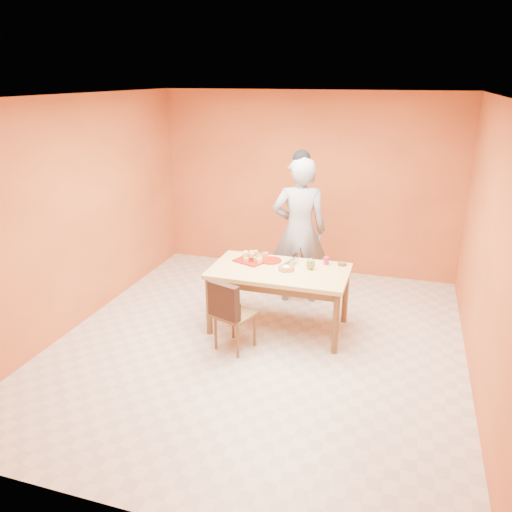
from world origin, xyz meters
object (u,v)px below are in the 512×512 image
(pastry_platter, at_px, (252,260))
(egg_ornament, at_px, (310,264))
(red_dinner_plate, at_px, (271,260))
(checker_tin, at_px, (342,264))
(dining_table, at_px, (279,277))
(dining_chair, at_px, (234,313))
(magenta_glass, at_px, (326,261))
(person, at_px, (299,231))
(sponge_cake, at_px, (286,269))

(pastry_platter, relative_size, egg_ornament, 2.57)
(red_dinner_plate, bearing_deg, checker_tin, 8.17)
(dining_table, height_order, dining_chair, dining_chair)
(dining_table, height_order, checker_tin, checker_tin)
(pastry_platter, distance_m, red_dinner_plate, 0.23)
(dining_chair, xyz_separation_m, pastry_platter, (-0.05, 0.80, 0.33))
(dining_chair, height_order, egg_ornament, egg_ornament)
(magenta_glass, bearing_deg, egg_ornament, -125.11)
(dining_table, distance_m, red_dinner_plate, 0.30)
(dining_chair, height_order, person, person)
(pastry_platter, relative_size, red_dinner_plate, 1.29)
(dining_chair, xyz_separation_m, person, (0.38, 1.50, 0.54))
(dining_chair, height_order, red_dinner_plate, dining_chair)
(magenta_glass, xyz_separation_m, checker_tin, (0.19, 0.03, -0.03))
(egg_ornament, relative_size, magenta_glass, 1.44)
(sponge_cake, relative_size, magenta_glass, 2.06)
(dining_chair, distance_m, sponge_cake, 0.81)
(dining_chair, distance_m, pastry_platter, 0.87)
(person, xyz_separation_m, sponge_cake, (0.06, -0.92, -0.18))
(red_dinner_plate, xyz_separation_m, sponge_cake, (0.26, -0.27, 0.03))
(red_dinner_plate, relative_size, magenta_glass, 2.88)
(sponge_cake, bearing_deg, dining_chair, -126.58)
(red_dinner_plate, bearing_deg, dining_chair, -101.30)
(red_dinner_plate, height_order, egg_ornament, egg_ornament)
(dining_chair, bearing_deg, red_dinner_plate, 97.47)
(sponge_cake, xyz_separation_m, magenta_glass, (0.40, 0.36, 0.01))
(red_dinner_plate, xyz_separation_m, magenta_glass, (0.67, 0.09, 0.04))
(dining_table, height_order, sponge_cake, sponge_cake)
(sponge_cake, xyz_separation_m, checker_tin, (0.59, 0.39, -0.02))
(red_dinner_plate, height_order, magenta_glass, magenta_glass)
(egg_ornament, bearing_deg, pastry_platter, -173.97)
(egg_ornament, bearing_deg, dining_table, -151.27)
(person, distance_m, sponge_cake, 0.94)
(dining_table, relative_size, red_dinner_plate, 5.96)
(dining_chair, relative_size, red_dinner_plate, 3.14)
(egg_ornament, bearing_deg, magenta_glass, 66.08)
(sponge_cake, bearing_deg, person, 93.57)
(dining_chair, distance_m, red_dinner_plate, 0.93)
(person, bearing_deg, egg_ornament, 96.08)
(person, bearing_deg, sponge_cake, 77.80)
(pastry_platter, distance_m, sponge_cake, 0.53)
(person, bearing_deg, magenta_glass, 113.77)
(checker_tin, bearing_deg, dining_chair, -136.36)
(magenta_glass, height_order, checker_tin, magenta_glass)
(dining_table, relative_size, checker_tin, 14.92)
(person, relative_size, checker_tin, 18.15)
(pastry_platter, bearing_deg, red_dinner_plate, 13.50)
(checker_tin, bearing_deg, person, 140.64)
(dining_chair, bearing_deg, sponge_cake, 72.20)
(dining_table, distance_m, sponge_cake, 0.16)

